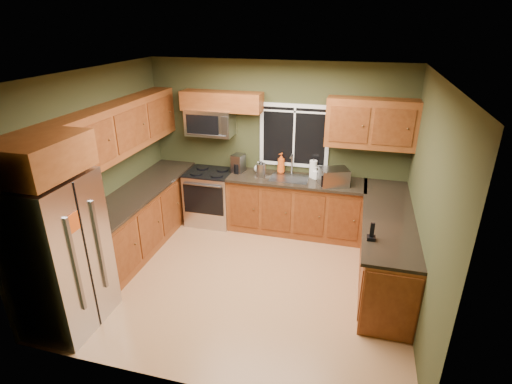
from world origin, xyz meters
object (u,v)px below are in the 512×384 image
at_px(kettle, 261,169).
at_px(soap_bottle_c, 258,167).
at_px(cordless_phone, 372,235).
at_px(refrigerator, 59,254).
at_px(range, 211,197).
at_px(microwave, 210,122).
at_px(toaster_oven, 334,177).
at_px(coffee_maker, 238,164).
at_px(soap_bottle_a, 281,163).
at_px(paper_towel_roll, 313,169).
at_px(soap_bottle_b, 316,173).

distance_m(kettle, soap_bottle_c, 0.21).
xyz_separation_m(kettle, cordless_phone, (1.71, -1.61, -0.06)).
relative_size(refrigerator, range, 1.92).
xyz_separation_m(microwave, toaster_oven, (2.04, -0.23, -0.66)).
relative_size(coffee_maker, cordless_phone, 1.38).
xyz_separation_m(coffee_maker, kettle, (0.41, -0.11, -0.02)).
bearing_deg(soap_bottle_a, paper_towel_roll, -6.65).
xyz_separation_m(coffee_maker, soap_bottle_b, (1.27, 0.01, -0.04)).
bearing_deg(soap_bottle_a, refrigerator, -121.83).
distance_m(soap_bottle_a, soap_bottle_b, 0.60).
xyz_separation_m(refrigerator, kettle, (1.58, 2.74, 0.16)).
bearing_deg(soap_bottle_b, soap_bottle_c, 176.36).
bearing_deg(range, paper_towel_roll, 5.43).
relative_size(range, kettle, 3.54).
height_order(coffee_maker, kettle, coffee_maker).
distance_m(toaster_oven, paper_towel_roll, 0.43).
distance_m(soap_bottle_b, cordless_phone, 1.93).
height_order(paper_towel_roll, soap_bottle_c, paper_towel_roll).
relative_size(refrigerator, kettle, 6.79).
height_order(range, toaster_oven, toaster_oven).
bearing_deg(microwave, refrigerator, -103.34).
bearing_deg(range, microwave, 90.02).
relative_size(microwave, coffee_maker, 2.58).
bearing_deg(paper_towel_roll, refrigerator, -129.18).
bearing_deg(range, coffee_maker, 9.75).
relative_size(soap_bottle_a, cordless_phone, 1.57).
xyz_separation_m(kettle, soap_bottle_a, (0.28, 0.25, 0.05)).
bearing_deg(paper_towel_roll, toaster_oven, -36.72).
height_order(coffee_maker, soap_bottle_c, coffee_maker).
distance_m(microwave, cordless_phone, 3.23).
bearing_deg(coffee_maker, soap_bottle_b, 0.62).
xyz_separation_m(range, kettle, (0.89, -0.03, 0.59)).
bearing_deg(soap_bottle_c, soap_bottle_b, -3.64).
distance_m(range, toaster_oven, 2.13).
height_order(microwave, soap_bottle_c, microwave).
bearing_deg(range, refrigerator, -103.97).
bearing_deg(soap_bottle_c, coffee_maker, -166.96).
distance_m(soap_bottle_c, cordless_phone, 2.54).
xyz_separation_m(microwave, soap_bottle_b, (1.75, -0.04, -0.69)).
bearing_deg(coffee_maker, soap_bottle_a, 11.58).
bearing_deg(soap_bottle_c, soap_bottle_a, 10.30).
height_order(refrigerator, range, refrigerator).
relative_size(toaster_oven, soap_bottle_b, 2.65).
bearing_deg(soap_bottle_a, range, -169.17).
relative_size(microwave, soap_bottle_a, 2.27).
relative_size(range, toaster_oven, 1.86).
bearing_deg(refrigerator, microwave, 76.66).
xyz_separation_m(range, soap_bottle_a, (1.17, 0.22, 0.64)).
height_order(refrigerator, soap_bottle_a, refrigerator).
distance_m(range, coffee_maker, 0.78).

